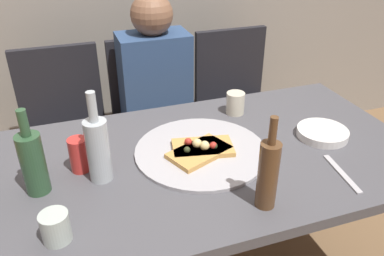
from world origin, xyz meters
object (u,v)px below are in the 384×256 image
(chair_middle, at_px, (154,110))
(soda_can, at_px, (79,155))
(beer_bottle, at_px, (268,173))
(pizza_tray, at_px, (201,151))
(chair_left, at_px, (65,124))
(wine_bottle, at_px, (98,148))
(pizza_slice_extra, at_px, (202,147))
(tumbler_near, at_px, (235,103))
(pizza_slice_last, at_px, (200,151))
(tumbler_far, at_px, (56,227))
(guest_in_sweater, at_px, (160,101))
(table_knife, at_px, (342,173))
(dining_table, at_px, (204,172))
(water_bottle, at_px, (33,162))
(plate_stack, at_px, (322,133))
(chair_right, at_px, (236,98))

(chair_middle, bearing_deg, soda_can, 60.23)
(beer_bottle, distance_m, chair_middle, 1.20)
(pizza_tray, height_order, beer_bottle, beer_bottle)
(beer_bottle, xyz_separation_m, chair_left, (-0.55, 1.15, -0.33))
(pizza_tray, xyz_separation_m, wine_bottle, (-0.37, -0.04, 0.11))
(pizza_slice_extra, relative_size, tumbler_near, 2.52)
(pizza_slice_last, distance_m, tumbler_far, 0.57)
(pizza_slice_last, distance_m, tumbler_near, 0.38)
(beer_bottle, xyz_separation_m, guest_in_sweater, (-0.07, 1.00, -0.21))
(tumbler_far, xyz_separation_m, table_knife, (0.93, -0.00, -0.04))
(wine_bottle, bearing_deg, pizza_tray, 6.04)
(dining_table, xyz_separation_m, pizza_slice_last, (-0.02, -0.01, 0.10))
(tumbler_near, bearing_deg, table_knife, -73.68)
(table_knife, relative_size, chair_left, 0.24)
(tumbler_near, xyz_separation_m, soda_can, (-0.68, -0.22, 0.01))
(wine_bottle, distance_m, guest_in_sweater, 0.82)
(pizza_slice_extra, bearing_deg, beer_bottle, -76.48)
(pizza_tray, xyz_separation_m, table_knife, (0.41, -0.28, -0.00))
(dining_table, bearing_deg, beer_bottle, -76.26)
(chair_left, bearing_deg, water_bottle, 83.61)
(beer_bottle, bearing_deg, plate_stack, 35.24)
(pizza_tray, bearing_deg, chair_left, 120.12)
(plate_stack, bearing_deg, pizza_slice_extra, 174.68)
(tumbler_near, distance_m, guest_in_sweater, 0.49)
(tumbler_far, xyz_separation_m, chair_right, (1.05, 1.09, -0.26))
(tumbler_near, bearing_deg, dining_table, -132.07)
(wine_bottle, bearing_deg, chair_middle, 65.64)
(chair_middle, bearing_deg, table_knife, 109.59)
(tumbler_near, bearing_deg, pizza_tray, -135.22)
(water_bottle, bearing_deg, beer_bottle, -24.52)
(wine_bottle, height_order, tumbler_near, wine_bottle)
(dining_table, relative_size, tumbler_far, 18.31)
(pizza_tray, bearing_deg, beer_bottle, -76.10)
(tumbler_near, distance_m, tumbler_far, 0.93)
(pizza_slice_last, distance_m, chair_right, 1.03)
(plate_stack, bearing_deg, guest_in_sweater, 123.96)
(pizza_slice_extra, bearing_deg, table_knife, -34.91)
(tumbler_far, height_order, chair_left, chair_left)
(pizza_slice_extra, xyz_separation_m, tumbler_far, (-0.52, -0.28, 0.02))
(pizza_slice_last, relative_size, soda_can, 2.07)
(water_bottle, bearing_deg, dining_table, 1.86)
(pizza_tray, relative_size, chair_middle, 0.54)
(chair_left, bearing_deg, wine_bottle, 96.91)
(beer_bottle, bearing_deg, table_knife, 9.33)
(dining_table, distance_m, table_knife, 0.48)
(plate_stack, height_order, chair_middle, chair_middle)
(pizza_tray, relative_size, pizza_slice_last, 1.93)
(plate_stack, relative_size, guest_in_sweater, 0.17)
(beer_bottle, distance_m, tumbler_near, 0.61)
(plate_stack, distance_m, chair_left, 1.31)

